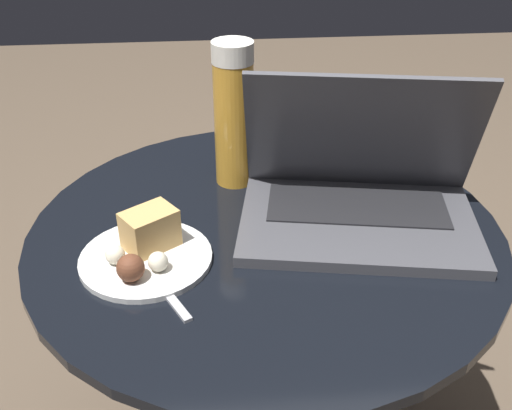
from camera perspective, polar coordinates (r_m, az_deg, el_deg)
The scene contains 5 objects.
table at distance 1.05m, azimuth 0.85°, elevation -8.93°, with size 0.75×0.75×0.57m.
laptop at distance 0.97m, azimuth 9.79°, elevation 1.16°, with size 0.41×0.31×0.24m.
beer_glass at distance 1.03m, azimuth -2.12°, elevation 8.57°, with size 0.07×0.07×0.25m.
snack_plate at distance 0.89m, azimuth -10.48°, elevation -4.13°, with size 0.19×0.19×0.07m.
fork at distance 0.85m, azimuth -9.31°, elevation -7.26°, with size 0.09×0.15×0.00m.
Camera 1 is at (-0.09, -0.79, 1.11)m, focal length 42.00 mm.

